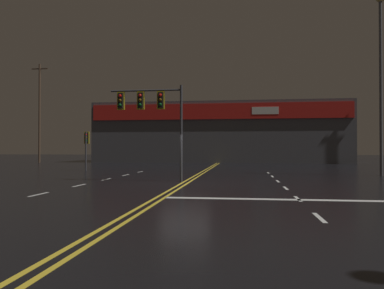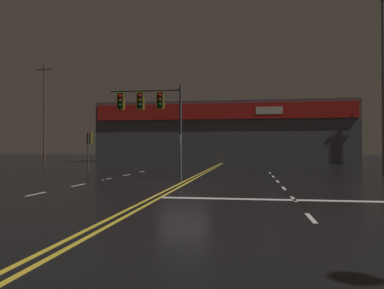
% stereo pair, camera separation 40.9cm
% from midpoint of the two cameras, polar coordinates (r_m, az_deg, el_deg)
% --- Properties ---
extents(ground_plane, '(200.00, 200.00, 0.00)m').
position_cam_midpoint_polar(ground_plane, '(19.04, -0.68, -5.92)').
color(ground_plane, black).
extents(road_markings, '(14.26, 60.00, 0.01)m').
position_cam_midpoint_polar(road_markings, '(17.89, 1.57, -6.24)').
color(road_markings, gold).
rests_on(road_markings, ground).
extents(traffic_signal_median, '(3.98, 0.36, 5.17)m').
position_cam_midpoint_polar(traffic_signal_median, '(20.52, -5.93, 5.73)').
color(traffic_signal_median, '#38383D').
rests_on(traffic_signal_median, ground).
extents(traffic_signal_corner_northwest, '(0.42, 0.36, 3.16)m').
position_cam_midpoint_polar(traffic_signal_corner_northwest, '(31.54, -15.08, 0.36)').
color(traffic_signal_corner_northwest, '#38383D').
rests_on(traffic_signal_corner_northwest, ground).
extents(streetlight_median_approach, '(0.56, 0.56, 11.93)m').
position_cam_midpoint_polar(streetlight_median_approach, '(27.79, 27.50, 11.09)').
color(streetlight_median_approach, '#59595E').
rests_on(streetlight_median_approach, ground).
extents(building_backdrop, '(32.79, 10.23, 7.79)m').
position_cam_midpoint_polar(building_backdrop, '(51.28, 5.17, 1.71)').
color(building_backdrop, '#4C4C51').
rests_on(building_backdrop, ground).
extents(utility_pole_row, '(45.59, 0.26, 12.96)m').
position_cam_midpoint_polar(utility_pole_row, '(45.37, 3.52, 5.46)').
color(utility_pole_row, '#4C3828').
rests_on(utility_pole_row, ground).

